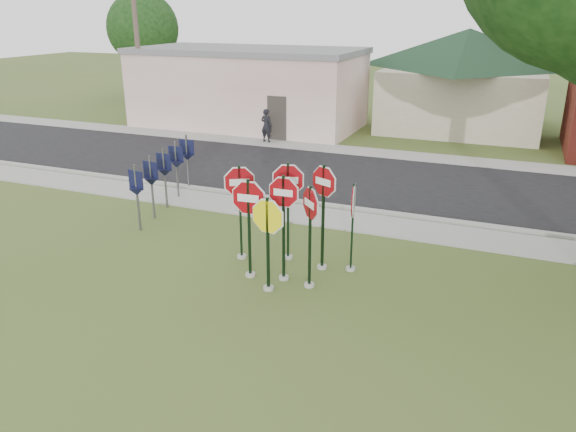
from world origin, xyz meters
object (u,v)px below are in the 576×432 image
at_px(utility_pole_near, 136,33).
at_px(pedestrian, 266,125).
at_px(stop_sign_left, 249,214).
at_px(stop_sign_yellow, 268,232).
at_px(stop_sign_center, 284,214).

xyz_separation_m(utility_pole_near, pedestrian, (7.70, -0.80, -4.11)).
bearing_deg(utility_pole_near, stop_sign_left, -46.82).
bearing_deg(pedestrian, utility_pole_near, 3.44).
xyz_separation_m(stop_sign_left, pedestrian, (-5.64, 13.41, -0.76)).
distance_m(stop_sign_left, pedestrian, 14.57).
relative_size(stop_sign_yellow, pedestrian, 1.48).
bearing_deg(pedestrian, stop_sign_center, 125.36).
bearing_deg(stop_sign_center, pedestrian, 115.98).
bearing_deg(stop_sign_center, stop_sign_left, -169.30).
xyz_separation_m(stop_sign_yellow, utility_pole_near, (-14.04, 14.69, 3.53)).
relative_size(stop_sign_center, stop_sign_left, 1.05).
xyz_separation_m(stop_sign_left, utility_pole_near, (-13.34, 14.22, 3.35)).
height_order(stop_sign_yellow, utility_pole_near, utility_pole_near).
distance_m(stop_sign_yellow, utility_pole_near, 20.62).
bearing_deg(stop_sign_left, utility_pole_near, 133.18).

